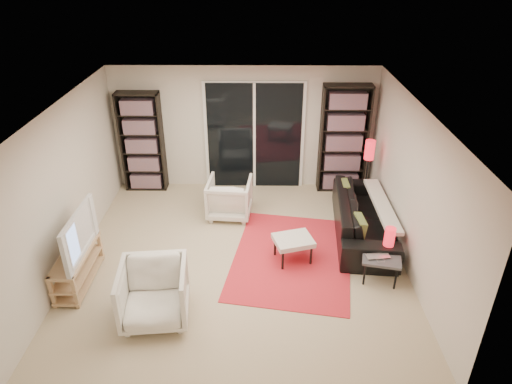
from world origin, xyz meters
TOP-DOWN VIEW (x-y plane):
  - floor at (0.00, 0.00)m, footprint 5.00×5.00m
  - wall_back at (0.00, 2.50)m, footprint 5.00×0.02m
  - wall_front at (0.00, -2.50)m, footprint 5.00×0.02m
  - wall_left at (-2.50, 0.00)m, footprint 0.02×5.00m
  - wall_right at (2.50, 0.00)m, footprint 0.02×5.00m
  - ceiling at (0.00, 0.00)m, footprint 5.00×5.00m
  - sliding_door at (0.20, 2.46)m, footprint 1.92×0.08m
  - bookshelf_left at (-1.95, 2.33)m, footprint 0.80×0.30m
  - bookshelf_right at (1.90, 2.33)m, footprint 0.90×0.30m
  - tv_stand at (-2.28, -0.61)m, footprint 0.37×1.15m
  - tv at (-2.26, -0.61)m, footprint 0.16×1.13m
  - rug at (0.82, 0.00)m, footprint 2.15×2.66m
  - sofa at (2.04, 0.69)m, footprint 1.09×2.35m
  - armchair_back at (-0.23, 1.29)m, footprint 0.81×0.83m
  - armchair_front at (-1.03, -1.31)m, footprint 0.92×0.94m
  - ottoman at (0.82, -0.05)m, footprint 0.67×0.60m
  - side_table at (2.06, -0.47)m, footprint 0.64×0.64m
  - laptop at (1.99, -0.57)m, footprint 0.36×0.26m
  - table_lamp at (2.18, -0.31)m, footprint 0.15×0.15m
  - floor_lamp at (2.25, 1.66)m, footprint 0.20×0.20m

SIDE VIEW (x-z plane):
  - floor at x=0.00m, z-range 0.00..0.00m
  - rug at x=0.82m, z-range 0.00..0.01m
  - tv_stand at x=-2.28m, z-range 0.01..0.51m
  - sofa at x=2.04m, z-range 0.00..0.67m
  - ottoman at x=0.82m, z-range 0.15..0.55m
  - armchair_back at x=-0.23m, z-range 0.00..0.70m
  - side_table at x=2.06m, z-range 0.16..0.56m
  - armchair_front at x=-1.03m, z-range 0.00..0.78m
  - laptop at x=1.99m, z-range 0.40..0.43m
  - table_lamp at x=2.18m, z-range 0.40..0.75m
  - tv at x=-2.26m, z-range 0.50..1.15m
  - bookshelf_left at x=-1.95m, z-range 0.00..1.95m
  - floor_lamp at x=2.25m, z-range 0.33..1.63m
  - sliding_door at x=0.20m, z-range -0.03..2.13m
  - bookshelf_right at x=1.90m, z-range 0.00..2.10m
  - wall_back at x=0.00m, z-range 0.00..2.40m
  - wall_front at x=0.00m, z-range 0.00..2.40m
  - wall_left at x=-2.50m, z-range 0.00..2.40m
  - wall_right at x=2.50m, z-range 0.00..2.40m
  - ceiling at x=0.00m, z-range 2.39..2.41m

